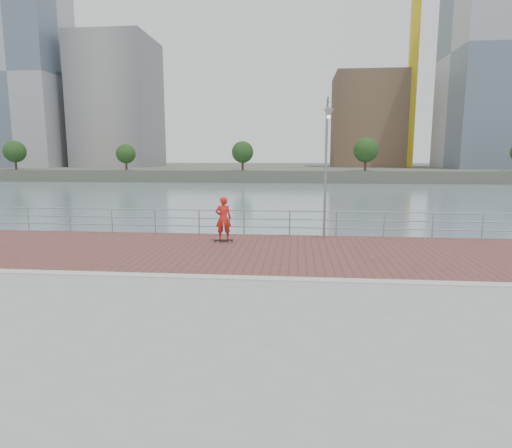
{
  "coord_description": "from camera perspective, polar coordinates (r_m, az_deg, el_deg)",
  "views": [
    {
      "loc": [
        1.33,
        -11.84,
        3.53
      ],
      "look_at": [
        0.0,
        2.0,
        1.3
      ],
      "focal_mm": 30.0,
      "sensor_mm": 36.0,
      "label": 1
    }
  ],
  "objects": [
    {
      "name": "skateboarder",
      "position": [
        17.47,
        -4.37,
        0.75
      ],
      "size": [
        0.71,
        0.53,
        1.78
      ],
      "primitive_type": "imported",
      "rotation": [
        0.0,
        0.0,
        3.31
      ],
      "color": "red",
      "rests_on": "skateboard"
    },
    {
      "name": "brick_lane",
      "position": [
        15.89,
        0.55,
        -3.69
      ],
      "size": [
        40.0,
        6.8,
        0.02
      ],
      "primitive_type": "cube",
      "color": "brown",
      "rests_on": "seawall"
    },
    {
      "name": "street_lamp",
      "position": [
        17.97,
        9.45,
        10.47
      ],
      "size": [
        0.41,
        1.19,
        5.62
      ],
      "color": "gray",
      "rests_on": "brick_lane"
    },
    {
      "name": "skateboard",
      "position": [
        17.62,
        -4.34,
        -2.17
      ],
      "size": [
        0.8,
        0.33,
        0.09
      ],
      "rotation": [
        0.0,
        0.0,
        0.17
      ],
      "color": "black",
      "rests_on": "brick_lane"
    },
    {
      "name": "far_shore",
      "position": [
        134.41,
        4.95,
        7.25
      ],
      "size": [
        320.0,
        95.0,
        2.5
      ],
      "primitive_type": "cube",
      "color": "#4C5142",
      "rests_on": "ground"
    },
    {
      "name": "curb",
      "position": [
        12.41,
        -0.89,
        -7.26
      ],
      "size": [
        40.0,
        0.4,
        0.06
      ],
      "primitive_type": "cube",
      "color": "#B7B5AD",
      "rests_on": "seawall"
    },
    {
      "name": "shoreline_trees",
      "position": [
        89.3,
        -0.34,
        9.61
      ],
      "size": [
        109.56,
        4.97,
        6.63
      ],
      "color": "#473323",
      "rests_on": "far_shore"
    },
    {
      "name": "tower_crane",
      "position": [
        122.45,
        19.13,
        22.8
      ],
      "size": [
        47.0,
        2.0,
        50.7
      ],
      "color": "gold",
      "rests_on": "far_shore"
    },
    {
      "name": "guardrail",
      "position": [
        19.1,
        1.43,
        0.56
      ],
      "size": [
        39.06,
        0.06,
        1.13
      ],
      "color": "#8C9EA8",
      "rests_on": "brick_lane"
    },
    {
      "name": "skyline",
      "position": [
        120.13,
        18.07,
        17.76
      ],
      "size": [
        233.0,
        41.0,
        54.94
      ],
      "color": "#ADA38E",
      "rests_on": "far_shore"
    },
    {
      "name": "water",
      "position": [
        13.13,
        -0.87,
        -15.79
      ],
      "size": [
        400.0,
        400.0,
        0.0
      ],
      "primitive_type": "plane",
      "color": "slate",
      "rests_on": "ground"
    },
    {
      "name": "seawall",
      "position": [
        8.31,
        -5.06,
        -23.96
      ],
      "size": [
        40.0,
        24.0,
        2.0
      ],
      "primitive_type": "cube",
      "color": "gray",
      "rests_on": "ground"
    }
  ]
}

